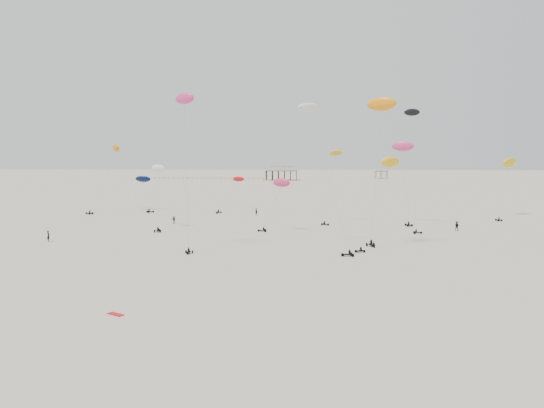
# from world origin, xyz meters

# --- Properties ---
(ground_plane) EXTENTS (900.00, 900.00, 0.00)m
(ground_plane) POSITION_xyz_m (0.00, 200.00, 0.00)
(ground_plane) COLOR #C1B499
(pavilion_main) EXTENTS (21.00, 13.00, 9.80)m
(pavilion_main) POSITION_xyz_m (-10.00, 350.00, 4.22)
(pavilion_main) COLOR brown
(pavilion_main) RESTS_ON ground
(pavilion_small) EXTENTS (9.00, 7.00, 8.00)m
(pavilion_small) POSITION_xyz_m (60.00, 380.00, 3.49)
(pavilion_small) COLOR brown
(pavilion_small) RESTS_ON ground
(pier_fence) EXTENTS (80.20, 0.20, 1.50)m
(pier_fence) POSITION_xyz_m (-62.00, 350.00, 0.77)
(pier_fence) COLOR black
(pier_fence) RESTS_ON ground
(rig_0) EXTENTS (4.41, 8.67, 25.53)m
(rig_0) POSITION_xyz_m (-13.75, 83.21, 19.50)
(rig_0) COLOR black
(rig_0) RESTS_ON ground
(rig_1) EXTENTS (4.61, 10.06, 13.99)m
(rig_1) POSITION_xyz_m (-25.01, 106.92, 8.69)
(rig_1) COLOR black
(rig_1) RESTS_ON ground
(rig_2) EXTENTS (6.71, 4.22, 10.81)m
(rig_2) POSITION_xyz_m (0.01, 105.25, 7.75)
(rig_2) COLOR black
(rig_2) RESTS_ON ground
(rig_3) EXTENTS (6.67, 15.22, 15.43)m
(rig_3) POSITION_xyz_m (-15.13, 146.42, 5.76)
(rig_3) COLOR black
(rig_3) RESTS_ON ground
(rig_4) EXTENTS (5.34, 4.74, 25.06)m
(rig_4) POSITION_xyz_m (17.95, 88.04, 19.06)
(rig_4) COLOR black
(rig_4) RESTS_ON ground
(rig_5) EXTENTS (7.83, 10.27, 11.40)m
(rig_5) POSITION_xyz_m (-39.57, 144.67, 6.92)
(rig_5) COLOR black
(rig_5) RESTS_ON ground
(rig_6) EXTENTS (5.43, 9.90, 17.13)m
(rig_6) POSITION_xyz_m (11.71, 119.40, 10.07)
(rig_6) COLOR black
(rig_6) RESTS_ON ground
(rig_7) EXTENTS (5.27, 10.07, 18.75)m
(rig_7) POSITION_xyz_m (27.92, 120.04, 14.48)
(rig_7) COLOR black
(rig_7) RESTS_ON ground
(rig_8) EXTENTS (9.22, 13.99, 25.70)m
(rig_8) POSITION_xyz_m (7.92, 86.22, 16.69)
(rig_8) COLOR black
(rig_8) RESTS_ON ground
(rig_10) EXTENTS (3.59, 13.37, 26.24)m
(rig_10) POSITION_xyz_m (28.21, 110.96, 17.20)
(rig_10) COLOR black
(rig_10) RESTS_ON ground
(rig_11) EXTENTS (8.75, 10.47, 16.15)m
(rig_11) POSITION_xyz_m (18.90, 87.65, 11.58)
(rig_11) COLOR black
(rig_11) RESTS_ON ground
(rig_12) EXTENTS (6.74, 15.63, 20.26)m
(rig_12) POSITION_xyz_m (-48.48, 143.28, 14.41)
(rig_12) COLOR black
(rig_12) RESTS_ON ground
(rig_14) EXTENTS (10.86, 16.90, 18.69)m
(rig_14) POSITION_xyz_m (57.44, 136.85, 12.64)
(rig_14) COLOR black
(rig_14) RESTS_ON ground
(spectator_0) EXTENTS (0.93, 1.00, 2.28)m
(spectator_0) POSITION_xyz_m (-39.99, 88.88, 0.00)
(spectator_0) COLOR black
(spectator_0) RESTS_ON ground
(spectator_1) EXTENTS (1.25, 0.93, 2.28)m
(spectator_1) POSITION_xyz_m (36.64, 107.36, 0.00)
(spectator_1) COLOR black
(spectator_1) RESTS_ON ground
(spectator_2) EXTENTS (1.31, 0.90, 2.03)m
(spectator_2) POSITION_xyz_m (-24.08, 115.88, 0.00)
(spectator_2) COLOR black
(spectator_2) RESTS_ON ground
(spectator_3) EXTENTS (0.95, 0.94, 2.17)m
(spectator_3) POSITION_xyz_m (-6.96, 134.05, 0.00)
(spectator_3) COLOR black
(spectator_3) RESTS_ON ground
(grounded_kite_b) EXTENTS (1.91, 1.51, 0.07)m
(grounded_kite_b) POSITION_xyz_m (-12.35, 46.36, 0.00)
(grounded_kite_b) COLOR red
(grounded_kite_b) RESTS_ON ground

